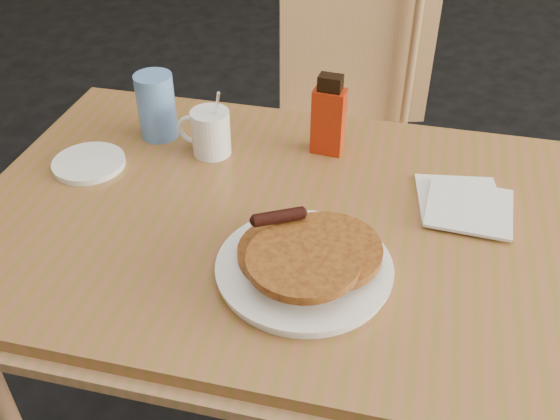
# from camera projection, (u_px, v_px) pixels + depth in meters

# --- Properties ---
(main_table) EXTENTS (1.21, 0.85, 0.75)m
(main_table) POSITION_uv_depth(u_px,v_px,m) (284.00, 233.00, 1.14)
(main_table) COLOR brown
(main_table) RESTS_ON floor
(chair_main_far) EXTENTS (0.56, 0.57, 0.97)m
(chair_main_far) POSITION_uv_depth(u_px,v_px,m) (346.00, 110.00, 1.77)
(chair_main_far) COLOR #AE7552
(chair_main_far) RESTS_ON floor
(pancake_plate) EXTENTS (0.28, 0.28, 0.08)m
(pancake_plate) POSITION_uv_depth(u_px,v_px,m) (305.00, 262.00, 0.97)
(pancake_plate) COLOR white
(pancake_plate) RESTS_ON main_table
(coffee_mug) EXTENTS (0.11, 0.08, 0.15)m
(coffee_mug) POSITION_uv_depth(u_px,v_px,m) (210.00, 132.00, 1.24)
(coffee_mug) COLOR white
(coffee_mug) RESTS_ON main_table
(syrup_bottle) EXTENTS (0.06, 0.04, 0.17)m
(syrup_bottle) POSITION_uv_depth(u_px,v_px,m) (329.00, 117.00, 1.23)
(syrup_bottle) COLOR maroon
(syrup_bottle) RESTS_ON main_table
(napkin_stack) EXTENTS (0.18, 0.19, 0.01)m
(napkin_stack) POSITION_uv_depth(u_px,v_px,m) (464.00, 204.00, 1.12)
(napkin_stack) COLOR silver
(napkin_stack) RESTS_ON main_table
(blue_tumbler) EXTENTS (0.09, 0.09, 0.14)m
(blue_tumbler) POSITION_uv_depth(u_px,v_px,m) (156.00, 106.00, 1.28)
(blue_tumbler) COLOR #5786CD
(blue_tumbler) RESTS_ON main_table
(side_saucer) EXTENTS (0.15, 0.15, 0.01)m
(side_saucer) POSITION_uv_depth(u_px,v_px,m) (89.00, 163.00, 1.23)
(side_saucer) COLOR white
(side_saucer) RESTS_ON main_table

